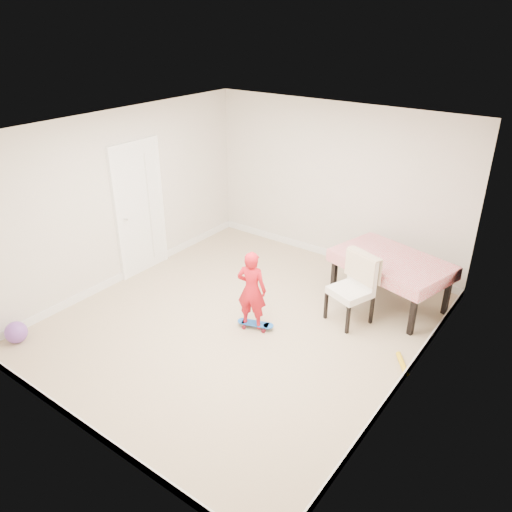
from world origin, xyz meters
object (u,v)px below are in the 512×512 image
Objects in this scene: dining_chair at (350,290)px; skateboard at (255,325)px; balloon at (16,332)px; child at (252,292)px; dining_table at (389,281)px.

dining_chair is 1.35m from skateboard.
balloon is at bearing -117.26° from dining_chair.
child is (-0.96, -0.91, 0.06)m from dining_chair.
skateboard is at bearing -168.64° from child.
skateboard is 3.07m from balloon.
balloon is (-2.28, -2.05, 0.10)m from skateboard.
child is at bearing -171.41° from skateboard.
dining_chair reaches higher than balloon.
child reaches higher than skateboard.
balloon is at bearing -156.33° from skateboard.
dining_table is 2.06m from child.
skateboard is (-0.92, -0.89, -0.45)m from dining_chair.
skateboard is 0.46× the size of child.
balloon is at bearing 26.68° from child.
dining_chair is 1.32m from child.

